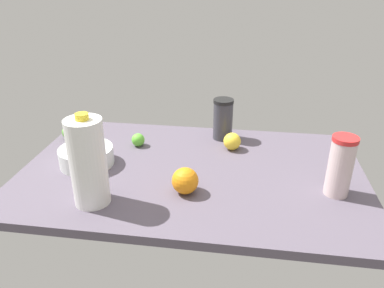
% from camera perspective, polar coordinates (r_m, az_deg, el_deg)
% --- Properties ---
extents(countertop, '(1.20, 0.76, 0.03)m').
position_cam_1_polar(countertop, '(1.34, -0.00, -4.44)').
color(countertop, '#574E5C').
rests_on(countertop, ground).
extents(tumbler_cup, '(0.08, 0.08, 0.20)m').
position_cam_1_polar(tumbler_cup, '(1.23, 21.69, -3.14)').
color(tumbler_cup, beige).
rests_on(tumbler_cup, countertop).
extents(mixing_bowl, '(0.19, 0.19, 0.06)m').
position_cam_1_polar(mixing_bowl, '(1.40, -15.79, -1.79)').
color(mixing_bowl, silver).
rests_on(mixing_bowl, countertop).
extents(milk_jug, '(0.11, 0.11, 0.29)m').
position_cam_1_polar(milk_jug, '(1.13, -15.57, -2.72)').
color(milk_jug, white).
rests_on(milk_jug, countertop).
extents(shaker_bottle, '(0.08, 0.08, 0.17)m').
position_cam_1_polar(shaker_bottle, '(1.54, 4.74, 3.82)').
color(shaker_bottle, '#393940').
rests_on(shaker_bottle, countertop).
extents(lime_far_back, '(0.06, 0.06, 0.06)m').
position_cam_1_polar(lime_far_back, '(1.63, -18.21, 1.71)').
color(lime_far_back, '#64B441').
rests_on(lime_far_back, countertop).
extents(lemon_near_front, '(0.07, 0.07, 0.07)m').
position_cam_1_polar(lemon_near_front, '(1.47, 6.13, 0.41)').
color(lemon_near_front, yellow).
rests_on(lemon_near_front, countertop).
extents(lime_by_jug, '(0.05, 0.05, 0.05)m').
position_cam_1_polar(lime_by_jug, '(1.50, -8.21, 0.63)').
color(lime_by_jug, '#5CBA35').
rests_on(lime_by_jug, countertop).
extents(orange_loose, '(0.09, 0.09, 0.09)m').
position_cam_1_polar(orange_loose, '(1.18, -1.21, -5.60)').
color(orange_loose, orange).
rests_on(orange_loose, countertop).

